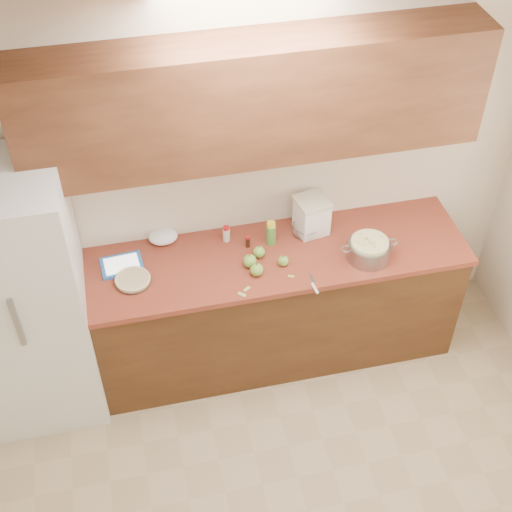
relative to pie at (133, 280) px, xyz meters
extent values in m
plane|color=white|center=(0.80, -1.43, 1.66)|extent=(3.60, 3.60, 0.00)
plane|color=beige|center=(0.80, 0.37, 0.36)|extent=(3.60, 0.00, 3.60)
cube|color=#4E2F16|center=(0.80, 0.05, -0.50)|extent=(2.60, 0.65, 0.88)
cube|color=brown|center=(0.80, 0.05, -0.04)|extent=(2.64, 0.68, 0.04)
cube|color=brown|center=(0.80, 0.20, 1.01)|extent=(2.60, 0.34, 0.70)
cube|color=silver|center=(-0.64, 0.01, -0.04)|extent=(0.70, 0.70, 1.80)
cylinder|color=silver|center=(0.00, 0.00, 0.00)|extent=(0.22, 0.22, 0.03)
cylinder|color=beige|center=(0.00, 0.00, 0.00)|extent=(0.20, 0.20, 0.03)
torus|color=beige|center=(0.00, 0.00, 0.01)|extent=(0.22, 0.22, 0.02)
cylinder|color=gray|center=(1.46, -0.10, 0.04)|extent=(0.27, 0.27, 0.11)
torus|color=gray|center=(1.31, -0.10, 0.08)|extent=(0.06, 0.06, 0.01)
torus|color=gray|center=(1.61, -0.10, 0.08)|extent=(0.06, 0.06, 0.01)
cylinder|color=beige|center=(1.46, -0.10, 0.05)|extent=(0.23, 0.23, 0.12)
cube|color=white|center=(1.18, 0.22, 0.10)|extent=(0.22, 0.22, 0.23)
cube|color=beige|center=(1.18, 0.22, 0.22)|extent=(0.23, 0.23, 0.02)
cube|color=blue|center=(-0.05, 0.16, -0.01)|extent=(0.27, 0.21, 0.02)
cube|color=white|center=(-0.05, 0.16, 0.00)|extent=(0.22, 0.17, 0.00)
cube|color=gray|center=(1.06, -0.21, -0.02)|extent=(0.03, 0.10, 0.00)
cylinder|color=white|center=(1.06, -0.30, -0.01)|extent=(0.03, 0.09, 0.02)
cylinder|color=#4C8C38|center=(0.89, 0.16, 0.05)|extent=(0.06, 0.06, 0.14)
cylinder|color=yellow|center=(0.89, 0.16, 0.14)|extent=(0.05, 0.05, 0.03)
cylinder|color=beige|center=(0.62, 0.25, 0.03)|extent=(0.05, 0.05, 0.09)
cylinder|color=red|center=(0.62, 0.25, 0.08)|extent=(0.04, 0.04, 0.02)
cylinder|color=black|center=(0.74, 0.16, 0.02)|extent=(0.03, 0.03, 0.07)
cylinder|color=red|center=(0.74, 0.16, 0.06)|extent=(0.03, 0.03, 0.01)
cylinder|color=silver|center=(1.14, 0.20, 0.01)|extent=(0.17, 0.17, 0.07)
torus|color=silver|center=(1.14, 0.20, 0.04)|extent=(0.19, 0.19, 0.01)
ellipsoid|color=white|center=(0.23, 0.33, 0.02)|extent=(0.22, 0.19, 0.08)
sphere|color=olive|center=(0.72, -0.02, 0.02)|extent=(0.08, 0.08, 0.08)
cylinder|color=#3F2D19|center=(0.72, -0.02, 0.07)|extent=(0.01, 0.01, 0.01)
sphere|color=olive|center=(0.79, 0.05, 0.02)|extent=(0.08, 0.08, 0.08)
cylinder|color=#3F2D19|center=(0.79, 0.05, 0.06)|extent=(0.01, 0.01, 0.01)
sphere|color=olive|center=(0.74, -0.10, 0.02)|extent=(0.08, 0.08, 0.08)
cylinder|color=#3F2D19|center=(0.74, -0.10, 0.07)|extent=(0.01, 0.01, 0.01)
sphere|color=olive|center=(0.92, -0.05, 0.02)|extent=(0.07, 0.07, 0.07)
cylinder|color=#3F2D19|center=(0.92, -0.05, 0.06)|extent=(0.01, 0.01, 0.01)
cube|color=#98B959|center=(0.94, -0.16, -0.02)|extent=(0.04, 0.03, 0.00)
cube|color=#98B959|center=(0.62, -0.25, -0.02)|extent=(0.05, 0.05, 0.00)
cube|color=#98B959|center=(0.66, -0.21, -0.02)|extent=(0.05, 0.04, 0.00)
camera|label=1|loc=(0.06, -3.11, 3.05)|focal=50.00mm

